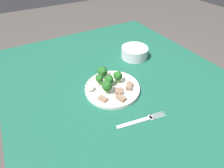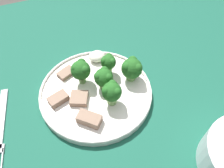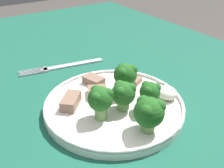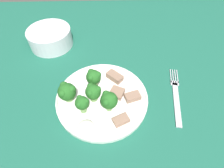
{
  "view_description": "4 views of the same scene",
  "coord_description": "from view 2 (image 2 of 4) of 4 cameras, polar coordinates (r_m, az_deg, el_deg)",
  "views": [
    {
      "loc": [
        0.49,
        -0.37,
        1.26
      ],
      "look_at": [
        -0.01,
        -0.08,
        0.77
      ],
      "focal_mm": 28.0,
      "sensor_mm": 36.0,
      "label": 1
    },
    {
      "loc": [
        0.05,
        0.22,
        1.12
      ],
      "look_at": [
        -0.06,
        -0.04,
        0.77
      ],
      "focal_mm": 35.0,
      "sensor_mm": 36.0,
      "label": 2
    },
    {
      "loc": [
        -0.35,
        0.15,
        1.0
      ],
      "look_at": [
        -0.02,
        -0.07,
        0.77
      ],
      "focal_mm": 42.0,
      "sensor_mm": 36.0,
      "label": 3
    },
    {
      "loc": [
        -0.01,
        -0.35,
        1.12
      ],
      "look_at": [
        -0.0,
        -0.04,
        0.76
      ],
      "focal_mm": 28.0,
      "sensor_mm": 36.0,
      "label": 4
    }
  ],
  "objects": [
    {
      "name": "table",
      "position": [
        0.54,
        -4.09,
        -14.1
      ],
      "size": [
        1.38,
        1.06,
        0.72
      ],
      "color": "#195642",
      "rests_on": "ground_plane"
    },
    {
      "name": "dinner_plate",
      "position": [
        0.5,
        -4.24,
        -2.06
      ],
      "size": [
        0.25,
        0.25,
        0.02
      ],
      "color": "white",
      "rests_on": "table"
    },
    {
      "name": "fork",
      "position": [
        0.51,
        -27.14,
        -10.19
      ],
      "size": [
        0.05,
        0.2,
        0.0
      ],
      "color": "#B2B2B7",
      "rests_on": "table"
    },
    {
      "name": "broccoli_floret_near_rim_left",
      "position": [
        0.44,
        -0.05,
        -2.1
      ],
      "size": [
        0.04,
        0.04,
        0.06
      ],
      "color": "#709E56",
      "rests_on": "dinner_plate"
    },
    {
      "name": "broccoli_floret_center_left",
      "position": [
        0.49,
        5.21,
        4.11
      ],
      "size": [
        0.05,
        0.05,
        0.06
      ],
      "color": "#709E56",
      "rests_on": "dinner_plate"
    },
    {
      "name": "broccoli_floret_back_left",
      "position": [
        0.48,
        -8.19,
        3.63
      ],
      "size": [
        0.04,
        0.04,
        0.06
      ],
      "color": "#709E56",
      "rests_on": "dinner_plate"
    },
    {
      "name": "broccoli_floret_front_left",
      "position": [
        0.5,
        -0.95,
        5.67
      ],
      "size": [
        0.04,
        0.04,
        0.05
      ],
      "color": "#709E56",
      "rests_on": "dinner_plate"
    },
    {
      "name": "broccoli_floret_center_back",
      "position": [
        0.47,
        -2.19,
        1.69
      ],
      "size": [
        0.04,
        0.04,
        0.05
      ],
      "color": "#709E56",
      "rests_on": "dinner_plate"
    },
    {
      "name": "meat_slice_front_slice",
      "position": [
        0.45,
        -6.1,
        -8.76
      ],
      "size": [
        0.05,
        0.05,
        0.02
      ],
      "color": "#846651",
      "rests_on": "dinner_plate"
    },
    {
      "name": "meat_slice_middle_slice",
      "position": [
        0.48,
        -13.87,
        -3.78
      ],
      "size": [
        0.05,
        0.04,
        0.02
      ],
      "color": "#846651",
      "rests_on": "dinner_plate"
    },
    {
      "name": "meat_slice_rear_slice",
      "position": [
        0.48,
        -8.61,
        -3.74
      ],
      "size": [
        0.05,
        0.05,
        0.01
      ],
      "color": "#846651",
      "rests_on": "dinner_plate"
    },
    {
      "name": "meat_slice_edge_slice",
      "position": [
        0.53,
        -11.84,
        2.87
      ],
      "size": [
        0.05,
        0.04,
        0.01
      ],
      "color": "#846651",
      "rests_on": "dinner_plate"
    },
    {
      "name": "sauce_dollop",
      "position": [
        0.55,
        -3.96,
        7.23
      ],
      "size": [
        0.04,
        0.04,
        0.02
      ],
      "color": "silver",
      "rests_on": "dinner_plate"
    }
  ]
}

